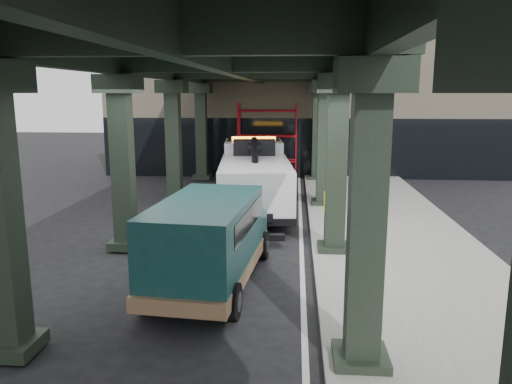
% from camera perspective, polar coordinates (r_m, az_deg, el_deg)
% --- Properties ---
extents(ground, '(90.00, 90.00, 0.00)m').
position_cam_1_polar(ground, '(12.59, -2.54, -9.73)').
color(ground, black).
rests_on(ground, ground).
extents(sidewalk, '(5.00, 40.00, 0.15)m').
position_cam_1_polar(sidewalk, '(14.68, 16.32, -6.79)').
color(sidewalk, gray).
rests_on(sidewalk, ground).
extents(lane_stripe, '(0.12, 38.00, 0.01)m').
position_cam_1_polar(lane_stripe, '(14.38, 5.24, -7.03)').
color(lane_stripe, silver).
rests_on(lane_stripe, ground).
extents(viaduct, '(7.40, 32.00, 6.40)m').
position_cam_1_polar(viaduct, '(13.82, -3.39, 15.20)').
color(viaduct, black).
rests_on(viaduct, ground).
extents(building, '(22.00, 10.00, 8.00)m').
position_cam_1_polar(building, '(31.67, 5.57, 10.27)').
color(building, '#C6B793').
rests_on(building, ground).
extents(scaffolding, '(3.08, 0.88, 4.00)m').
position_cam_1_polar(scaffolding, '(26.46, 1.32, 6.04)').
color(scaffolding, '#B60E1A').
rests_on(scaffolding, ground).
extents(tow_truck, '(3.22, 8.83, 2.83)m').
position_cam_1_polar(tow_truck, '(19.51, -0.19, 2.03)').
color(tow_truck, black).
rests_on(tow_truck, ground).
extents(towed_van, '(2.52, 5.42, 2.13)m').
position_cam_1_polar(towed_van, '(11.76, -5.33, -5.39)').
color(towed_van, '#113B3C').
rests_on(towed_van, ground).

